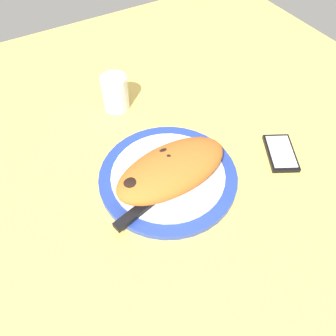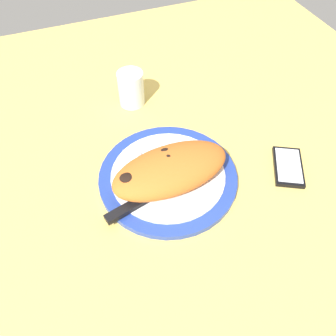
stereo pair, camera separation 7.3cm
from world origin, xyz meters
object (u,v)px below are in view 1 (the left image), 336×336
Objects in this scene: smartphone at (281,153)px; calzone at (170,170)px; fork at (148,152)px; knife at (146,205)px; water_glass at (115,95)px; plate at (168,176)px.

calzone is at bearing -11.45° from smartphone.
fork is at bearing -88.67° from calzone.
knife reaches higher than fork.
fork is 30.61cm from smartphone.
water_glass is at bearing -53.30° from smartphone.
fork is 1.34× the size of smartphone.
calzone is at bearing -155.19° from knife.
water_glass reaches higher than smartphone.
knife is at bearing 75.47° from water_glass.
knife is at bearing 24.81° from calzone.
fork is (0.72, -7.61, 1.09)cm from plate.
fork is at bearing -119.81° from knife.
water_glass reaches higher than plate.
plate is at bearing 95.38° from fork.
water_glass is at bearing -93.53° from fork.
plate is 1.15× the size of calzone.
calzone is 9.62cm from fork.
water_glass is (-8.42, -32.47, 1.77)cm from knife.
smartphone is (-34.10, 1.98, -1.64)cm from knife.
fork reaches higher than smartphone.
fork is at bearing -28.38° from smartphone.
plate is 27.09cm from smartphone.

